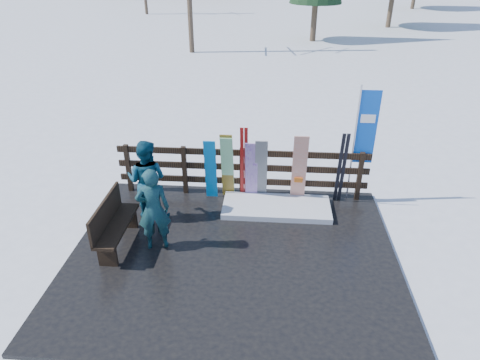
# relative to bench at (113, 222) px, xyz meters

# --- Properties ---
(ground) EXTENTS (700.00, 700.00, 0.00)m
(ground) POSITION_rel_bench_xyz_m (2.25, -0.09, -0.60)
(ground) COLOR white
(ground) RESTS_ON ground
(deck) EXTENTS (6.00, 5.00, 0.08)m
(deck) POSITION_rel_bench_xyz_m (2.25, -0.09, -0.56)
(deck) COLOR black
(deck) RESTS_ON ground
(fence) EXTENTS (5.60, 0.10, 1.15)m
(fence) POSITION_rel_bench_xyz_m (2.25, 2.11, 0.14)
(fence) COLOR black
(fence) RESTS_ON deck
(snow_patch) EXTENTS (2.31, 1.00, 0.12)m
(snow_patch) POSITION_rel_bench_xyz_m (3.04, 1.51, -0.46)
(snow_patch) COLOR white
(snow_patch) RESTS_ON deck
(bench) EXTENTS (0.41, 1.50, 0.97)m
(bench) POSITION_rel_bench_xyz_m (0.00, 0.00, 0.00)
(bench) COLOR black
(bench) RESTS_ON deck
(snowboard_0) EXTENTS (0.26, 0.20, 1.44)m
(snowboard_0) POSITION_rel_bench_xyz_m (1.57, 1.89, 0.20)
(snowboard_0) COLOR #0B83D3
(snowboard_0) RESTS_ON deck
(snowboard_1) EXTENTS (0.26, 0.44, 1.57)m
(snowboard_1) POSITION_rel_bench_xyz_m (1.95, 1.89, 0.27)
(snowboard_1) COLOR white
(snowboard_1) RESTS_ON deck
(snowboard_2) EXTENTS (0.26, 0.40, 1.63)m
(snowboard_2) POSITION_rel_bench_xyz_m (1.94, 1.89, 0.30)
(snowboard_2) COLOR yellow
(snowboard_2) RESTS_ON deck
(snowboard_3) EXTENTS (0.27, 0.31, 1.44)m
(snowboard_3) POSITION_rel_bench_xyz_m (2.47, 1.89, 0.20)
(snowboard_3) COLOR silver
(snowboard_3) RESTS_ON deck
(snowboard_4) EXTENTS (0.26, 0.37, 1.51)m
(snowboard_4) POSITION_rel_bench_xyz_m (2.68, 1.89, 0.24)
(snowboard_4) COLOR black
(snowboard_4) RESTS_ON deck
(snowboard_5) EXTENTS (0.31, 0.24, 1.62)m
(snowboard_5) POSITION_rel_bench_xyz_m (3.50, 1.89, 0.29)
(snowboard_5) COLOR silver
(snowboard_5) RESTS_ON deck
(ski_pair_a) EXTENTS (0.16, 0.21, 1.73)m
(ski_pair_a) POSITION_rel_bench_xyz_m (2.30, 1.96, 0.35)
(ski_pair_a) COLOR #A91814
(ski_pair_a) RESTS_ON deck
(ski_pair_b) EXTENTS (0.17, 0.27, 1.68)m
(ski_pair_b) POSITION_rel_bench_xyz_m (4.40, 1.96, 0.33)
(ski_pair_b) COLOR black
(ski_pair_b) RESTS_ON deck
(rental_flag) EXTENTS (0.45, 0.04, 2.60)m
(rental_flag) POSITION_rel_bench_xyz_m (4.80, 2.16, 1.09)
(rental_flag) COLOR silver
(rental_flag) RESTS_ON deck
(person_front) EXTENTS (0.68, 0.54, 1.64)m
(person_front) POSITION_rel_bench_xyz_m (0.79, 0.03, 0.31)
(person_front) COLOR #185044
(person_front) RESTS_ON deck
(person_back) EXTENTS (0.91, 0.76, 1.72)m
(person_back) POSITION_rel_bench_xyz_m (0.40, 1.05, 0.34)
(person_back) COLOR navy
(person_back) RESTS_ON deck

